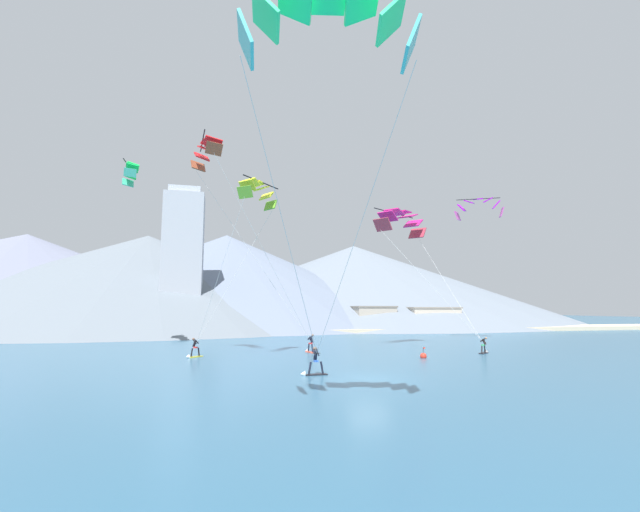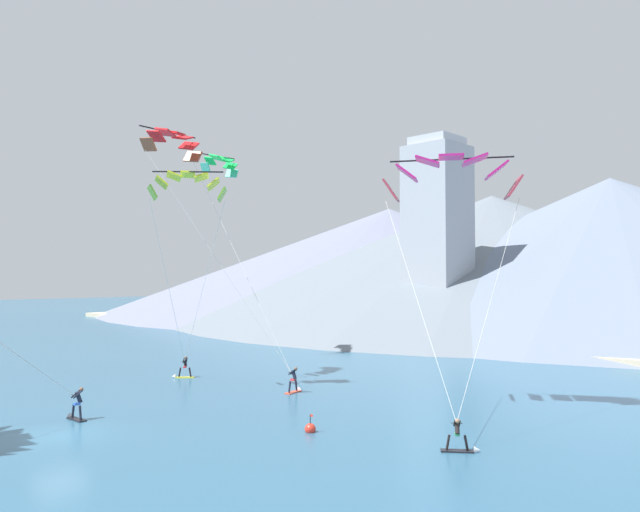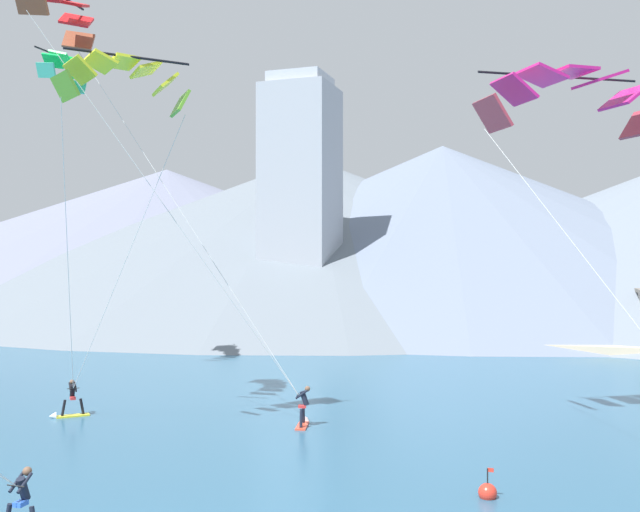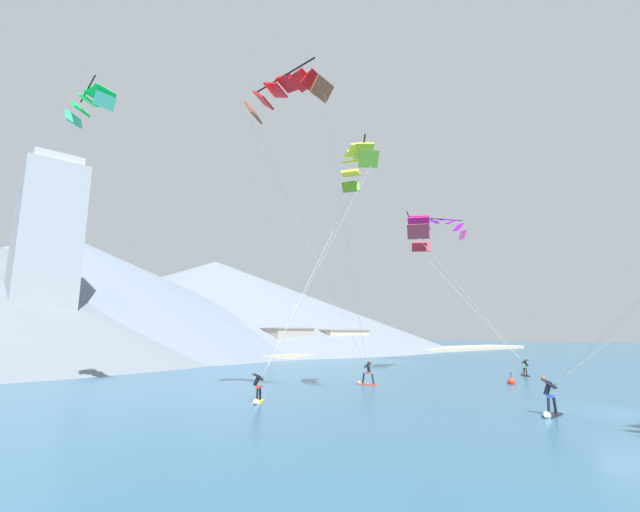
{
  "view_description": "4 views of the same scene",
  "coord_description": "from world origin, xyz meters",
  "px_view_note": "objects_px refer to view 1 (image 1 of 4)",
  "views": [
    {
      "loc": [
        -8.96,
        -24.95,
        4.18
      ],
      "look_at": [
        0.7,
        15.55,
        9.3
      ],
      "focal_mm": 24.0,
      "sensor_mm": 36.0,
      "label": 1
    },
    {
      "loc": [
        30.4,
        -13.16,
        7.72
      ],
      "look_at": [
        2.17,
        15.9,
        9.13
      ],
      "focal_mm": 35.0,
      "sensor_mm": 36.0,
      "label": 2
    },
    {
      "loc": [
        10.33,
        -12.66,
        7.07
      ],
      "look_at": [
        0.03,
        17.38,
        7.26
      ],
      "focal_mm": 40.0,
      "sensor_mm": 36.0,
      "label": 3
    },
    {
      "loc": [
        -24.3,
        -6.3,
        3.69
      ],
      "look_at": [
        -2.77,
        18.16,
        9.62
      ],
      "focal_mm": 24.0,
      "sensor_mm": 36.0,
      "label": 4
    }
  ],
  "objects_px": {
    "parafoil_kite_near_trail": "(401,220)",
    "parafoil_kite_far_left": "(208,152)",
    "parafoil_kite_near_lead": "(329,20)",
    "race_marker_buoy": "(423,356)",
    "parafoil_kite_mid_center": "(257,192)",
    "parafoil_kite_distant_low_drift": "(479,206)",
    "parafoil_kite_distant_high_outer": "(131,172)",
    "kitesurfer_near_trail": "(485,349)",
    "kitesurfer_near_lead": "(313,366)",
    "kitesurfer_mid_center": "(193,351)",
    "kitesurfer_far_left": "(310,346)"
  },
  "relations": [
    {
      "from": "kitesurfer_near_lead",
      "to": "kitesurfer_mid_center",
      "type": "xyz_separation_m",
      "value": [
        -7.92,
        12.01,
        -0.07
      ]
    },
    {
      "from": "parafoil_kite_near_trail",
      "to": "parafoil_kite_distant_low_drift",
      "type": "height_order",
      "value": "parafoil_kite_distant_low_drift"
    },
    {
      "from": "parafoil_kite_distant_high_outer",
      "to": "kitesurfer_far_left",
      "type": "bearing_deg",
      "value": -21.8
    },
    {
      "from": "kitesurfer_far_left",
      "to": "parafoil_kite_distant_high_outer",
      "type": "height_order",
      "value": "parafoil_kite_distant_high_outer"
    },
    {
      "from": "kitesurfer_near_lead",
      "to": "kitesurfer_far_left",
      "type": "xyz_separation_m",
      "value": [
        2.77,
        13.85,
        -0.01
      ]
    },
    {
      "from": "parafoil_kite_near_lead",
      "to": "parafoil_kite_distant_high_outer",
      "type": "relative_size",
      "value": 3.21
    },
    {
      "from": "parafoil_kite_near_lead",
      "to": "parafoil_kite_far_left",
      "type": "distance_m",
      "value": 24.73
    },
    {
      "from": "kitesurfer_near_trail",
      "to": "parafoil_kite_near_trail",
      "type": "bearing_deg",
      "value": 124.92
    },
    {
      "from": "parafoil_kite_mid_center",
      "to": "parafoil_kite_near_trail",
      "type": "bearing_deg",
      "value": 23.33
    },
    {
      "from": "parafoil_kite_distant_high_outer",
      "to": "kitesurfer_near_trail",
      "type": "bearing_deg",
      "value": -19.5
    },
    {
      "from": "parafoil_kite_near_trail",
      "to": "parafoil_kite_far_left",
      "type": "bearing_deg",
      "value": -164.96
    },
    {
      "from": "parafoil_kite_near_trail",
      "to": "parafoil_kite_far_left",
      "type": "distance_m",
      "value": 21.86
    },
    {
      "from": "parafoil_kite_far_left",
      "to": "parafoil_kite_distant_high_outer",
      "type": "xyz_separation_m",
      "value": [
        -8.32,
        10.54,
        0.92
      ]
    },
    {
      "from": "kitesurfer_near_lead",
      "to": "parafoil_kite_distant_high_outer",
      "type": "height_order",
      "value": "parafoil_kite_distant_high_outer"
    },
    {
      "from": "kitesurfer_mid_center",
      "to": "parafoil_kite_distant_low_drift",
      "type": "xyz_separation_m",
      "value": [
        35.56,
        10.37,
        17.33
      ]
    },
    {
      "from": "parafoil_kite_near_trail",
      "to": "race_marker_buoy",
      "type": "bearing_deg",
      "value": -104.72
    },
    {
      "from": "parafoil_kite_near_trail",
      "to": "parafoil_kite_far_left",
      "type": "xyz_separation_m",
      "value": [
        -20.75,
        -5.58,
        4.03
      ]
    },
    {
      "from": "parafoil_kite_far_left",
      "to": "parafoil_kite_distant_low_drift",
      "type": "bearing_deg",
      "value": 18.69
    },
    {
      "from": "parafoil_kite_mid_center",
      "to": "parafoil_kite_distant_high_outer",
      "type": "xyz_separation_m",
      "value": [
        -12.53,
        12.1,
        4.7
      ]
    },
    {
      "from": "kitesurfer_near_lead",
      "to": "kitesurfer_near_trail",
      "type": "relative_size",
      "value": 1.11
    },
    {
      "from": "kitesurfer_near_lead",
      "to": "parafoil_kite_distant_low_drift",
      "type": "height_order",
      "value": "parafoil_kite_distant_low_drift"
    },
    {
      "from": "parafoil_kite_near_lead",
      "to": "parafoil_kite_mid_center",
      "type": "height_order",
      "value": "parafoil_kite_near_lead"
    },
    {
      "from": "kitesurfer_near_lead",
      "to": "race_marker_buoy",
      "type": "xyz_separation_m",
      "value": [
        11.16,
        6.94,
        -0.42
      ]
    },
    {
      "from": "kitesurfer_far_left",
      "to": "parafoil_kite_near_lead",
      "type": "xyz_separation_m",
      "value": [
        -5.18,
        -27.25,
        13.84
      ]
    },
    {
      "from": "kitesurfer_near_trail",
      "to": "kitesurfer_far_left",
      "type": "height_order",
      "value": "kitesurfer_far_left"
    },
    {
      "from": "kitesurfer_mid_center",
      "to": "kitesurfer_far_left",
      "type": "relative_size",
      "value": 0.94
    },
    {
      "from": "kitesurfer_far_left",
      "to": "parafoil_kite_near_lead",
      "type": "distance_m",
      "value": 31.0
    },
    {
      "from": "parafoil_kite_distant_low_drift",
      "to": "race_marker_buoy",
      "type": "xyz_separation_m",
      "value": [
        -16.49,
        -15.44,
        -17.67
      ]
    },
    {
      "from": "parafoil_kite_near_trail",
      "to": "parafoil_kite_distant_high_outer",
      "type": "bearing_deg",
      "value": 170.31
    },
    {
      "from": "parafoil_kite_near_trail",
      "to": "parafoil_kite_distant_high_outer",
      "type": "distance_m",
      "value": 29.9
    },
    {
      "from": "kitesurfer_far_left",
      "to": "parafoil_kite_mid_center",
      "type": "bearing_deg",
      "value": -140.01
    },
    {
      "from": "kitesurfer_mid_center",
      "to": "race_marker_buoy",
      "type": "bearing_deg",
      "value": -14.89
    },
    {
      "from": "parafoil_kite_far_left",
      "to": "parafoil_kite_distant_high_outer",
      "type": "distance_m",
      "value": 13.46
    },
    {
      "from": "kitesurfer_near_trail",
      "to": "parafoil_kite_mid_center",
      "type": "xyz_separation_m",
      "value": [
        -21.48,
        -0.05,
        13.73
      ]
    },
    {
      "from": "kitesurfer_near_trail",
      "to": "parafoil_kite_distant_low_drift",
      "type": "distance_m",
      "value": 23.71
    },
    {
      "from": "parafoil_kite_mid_center",
      "to": "race_marker_buoy",
      "type": "bearing_deg",
      "value": -8.53
    },
    {
      "from": "parafoil_kite_near_trail",
      "to": "parafoil_kite_distant_low_drift",
      "type": "xyz_separation_m",
      "value": [
        14.06,
        6.2,
        3.91
      ]
    },
    {
      "from": "kitesurfer_near_trail",
      "to": "parafoil_kite_near_trail",
      "type": "distance_m",
      "value": 16.02
    },
    {
      "from": "parafoil_kite_mid_center",
      "to": "race_marker_buoy",
      "type": "relative_size",
      "value": 13.47
    },
    {
      "from": "parafoil_kite_near_lead",
      "to": "parafoil_kite_far_left",
      "type": "bearing_deg",
      "value": 101.19
    },
    {
      "from": "kitesurfer_near_lead",
      "to": "parafoil_kite_far_left",
      "type": "relative_size",
      "value": 0.1
    },
    {
      "from": "parafoil_kite_distant_high_outer",
      "to": "parafoil_kite_near_lead",
      "type": "bearing_deg",
      "value": -69.29
    },
    {
      "from": "parafoil_kite_far_left",
      "to": "parafoil_kite_distant_high_outer",
      "type": "relative_size",
      "value": 3.8
    },
    {
      "from": "kitesurfer_near_lead",
      "to": "race_marker_buoy",
      "type": "distance_m",
      "value": 13.15
    },
    {
      "from": "kitesurfer_near_lead",
      "to": "parafoil_kite_distant_high_outer",
      "type": "bearing_deg",
      "value": 126.2
    },
    {
      "from": "parafoil_kite_mid_center",
      "to": "parafoil_kite_distant_low_drift",
      "type": "height_order",
      "value": "parafoil_kite_distant_low_drift"
    },
    {
      "from": "parafoil_kite_near_lead",
      "to": "race_marker_buoy",
      "type": "xyz_separation_m",
      "value": [
        13.57,
        20.34,
        -14.24
      ]
    },
    {
      "from": "kitesurfer_near_trail",
      "to": "parafoil_kite_near_lead",
      "type": "distance_m",
      "value": 33.77
    },
    {
      "from": "parafoil_kite_far_left",
      "to": "kitesurfer_far_left",
      "type": "bearing_deg",
      "value": 18.07
    },
    {
      "from": "kitesurfer_mid_center",
      "to": "parafoil_kite_distant_low_drift",
      "type": "relative_size",
      "value": 0.29
    }
  ]
}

